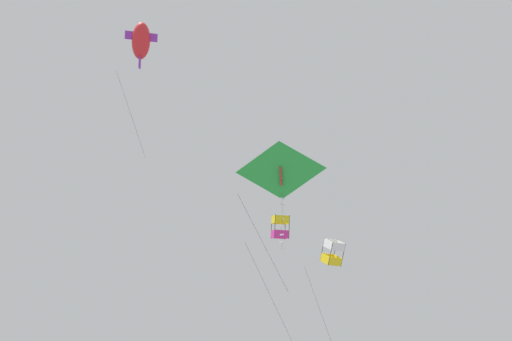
% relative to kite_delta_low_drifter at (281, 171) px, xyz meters
% --- Properties ---
extents(kite_delta_low_drifter, '(3.17, 3.23, 5.79)m').
position_rel_kite_delta_low_drifter_xyz_m(kite_delta_low_drifter, '(0.00, 0.00, 0.00)').
color(kite_delta_low_drifter, green).
extents(kite_fish_near_left, '(2.85, 2.20, 7.57)m').
position_rel_kite_delta_low_drifter_xyz_m(kite_fish_near_left, '(-4.41, -6.86, 9.15)').
color(kite_fish_near_left, red).
extents(kite_box_near_right, '(2.48, 2.45, 9.05)m').
position_rel_kite_delta_low_drifter_xyz_m(kite_box_near_right, '(-5.59, 4.62, -2.30)').
color(kite_box_near_right, white).
extents(kite_box_highest, '(2.16, 2.76, 6.48)m').
position_rel_kite_delta_low_drifter_xyz_m(kite_box_highest, '(-3.62, 1.00, -1.59)').
color(kite_box_highest, yellow).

